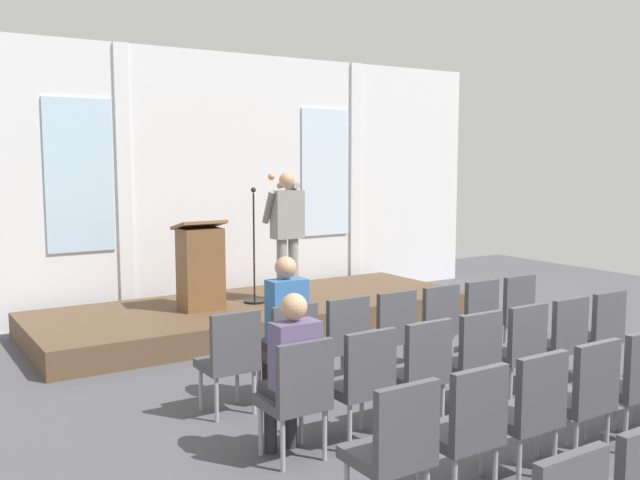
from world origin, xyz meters
TOP-DOWN VIEW (x-y plane):
  - ground_plane at (0.00, 0.00)m, footprint 16.20×16.20m
  - rear_partition at (0.02, 6.23)m, footprint 9.80×0.14m
  - stage_platform at (0.00, 4.84)m, footprint 5.92×2.19m
  - speaker at (0.37, 4.67)m, footprint 0.52×0.69m
  - mic_stand at (-0.05, 4.82)m, footprint 0.28×0.28m
  - lectern at (-0.82, 4.82)m, footprint 0.60×0.48m
  - chair_r0_c0 at (-1.77, 1.95)m, footprint 0.46×0.44m
  - chair_r0_c1 at (-1.18, 1.95)m, footprint 0.46×0.44m
  - audience_r0_c1 at (-1.18, 2.03)m, footprint 0.36×0.39m
  - chair_r0_c2 at (-0.59, 1.95)m, footprint 0.46×0.44m
  - chair_r0_c3 at (0.00, 1.95)m, footprint 0.46×0.44m
  - chair_r0_c4 at (0.59, 1.95)m, footprint 0.46×0.44m
  - chair_r0_c5 at (1.18, 1.95)m, footprint 0.46×0.44m
  - chair_r0_c6 at (1.77, 1.95)m, footprint 0.46×0.44m
  - chair_r1_c0 at (-1.77, 0.81)m, footprint 0.46×0.44m
  - audience_r1_c0 at (-1.77, 0.89)m, footprint 0.36×0.39m
  - chair_r1_c1 at (-1.18, 0.81)m, footprint 0.46×0.44m
  - chair_r1_c2 at (-0.59, 0.81)m, footprint 0.46×0.44m
  - chair_r1_c3 at (0.00, 0.81)m, footprint 0.46×0.44m
  - chair_r1_c4 at (0.59, 0.81)m, footprint 0.46×0.44m
  - chair_r1_c5 at (1.18, 0.81)m, footprint 0.46×0.44m
  - chair_r1_c6 at (1.77, 0.81)m, footprint 0.46×0.44m
  - chair_r2_c0 at (-1.77, -0.34)m, footprint 0.46×0.44m
  - chair_r2_c1 at (-1.18, -0.34)m, footprint 0.46×0.44m
  - chair_r2_c2 at (-0.59, -0.34)m, footprint 0.46×0.44m
  - chair_r2_c3 at (0.00, -0.34)m, footprint 0.46×0.44m
  - chair_r2_c4 at (0.59, -0.34)m, footprint 0.46×0.44m

SIDE VIEW (x-z plane):
  - ground_plane at x=0.00m, z-range 0.00..0.00m
  - stage_platform at x=0.00m, z-range 0.00..0.32m
  - chair_r0_c0 at x=-1.77m, z-range 0.06..1.00m
  - chair_r0_c1 at x=-1.18m, z-range 0.06..1.00m
  - chair_r0_c2 at x=-0.59m, z-range 0.06..1.00m
  - chair_r0_c3 at x=0.00m, z-range 0.06..1.00m
  - chair_r0_c4 at x=0.59m, z-range 0.06..1.00m
  - chair_r0_c5 at x=1.18m, z-range 0.06..1.00m
  - chair_r0_c6 at x=1.77m, z-range 0.06..1.00m
  - chair_r1_c0 at x=-1.77m, z-range 0.06..1.00m
  - chair_r1_c1 at x=-1.18m, z-range 0.06..1.00m
  - chair_r1_c2 at x=-0.59m, z-range 0.06..1.00m
  - chair_r1_c3 at x=0.00m, z-range 0.06..1.00m
  - chair_r1_c4 at x=0.59m, z-range 0.06..1.00m
  - chair_r1_c5 at x=1.18m, z-range 0.06..1.00m
  - chair_r1_c6 at x=1.77m, z-range 0.06..1.00m
  - chair_r2_c0 at x=-1.77m, z-range 0.06..1.00m
  - chair_r2_c1 at x=-1.18m, z-range 0.06..1.00m
  - chair_r2_c2 at x=-0.59m, z-range 0.06..1.00m
  - chair_r2_c3 at x=0.00m, z-range 0.06..1.00m
  - chair_r2_c4 at x=0.59m, z-range 0.06..1.00m
  - mic_stand at x=-0.05m, z-range -0.12..1.43m
  - audience_r1_c0 at x=-1.77m, z-range 0.07..1.34m
  - audience_r0_c1 at x=-1.18m, z-range 0.07..1.44m
  - lectern at x=-0.82m, z-range 0.29..1.45m
  - speaker at x=0.37m, z-range 0.47..2.22m
  - rear_partition at x=0.02m, z-range 0.00..3.82m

